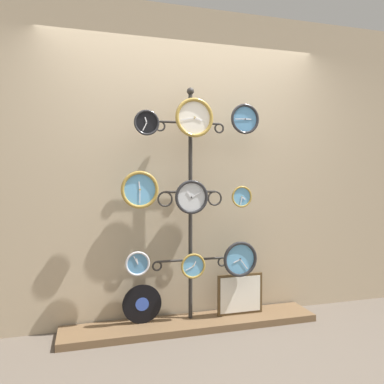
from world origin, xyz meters
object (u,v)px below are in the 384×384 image
clock_middle_right (242,197)px  vinyl_record (142,304)px  display_stand (190,252)px  clock_middle_left (140,190)px  clock_bottom_center (193,266)px  clock_top_left (147,123)px  picture_frame (240,294)px  clock_top_center (194,118)px  clock_bottom_left (137,264)px  clock_middle_center (191,197)px  clock_top_right (245,119)px  clock_bottom_right (240,259)px

clock_middle_right → vinyl_record: size_ratio=0.57×
display_stand → vinyl_record: size_ratio=6.20×
clock_middle_left → clock_bottom_center: bearing=0.8°
clock_top_left → picture_frame: bearing=4.8°
clock_top_center → clock_bottom_left: 1.29m
clock_middle_right → vinyl_record: clock_middle_right is taller
clock_middle_center → clock_bottom_center: (0.02, 0.00, -0.59)m
vinyl_record → picture_frame: picture_frame is taller
clock_bottom_left → clock_middle_right: bearing=-1.5°
clock_middle_center → vinyl_record: bearing=170.1°
clock_top_left → display_stand: bearing=15.5°
clock_top_right → clock_bottom_left: (-0.94, 0.01, -1.21)m
clock_top_right → picture_frame: bearing=107.3°
clock_top_left → clock_top_center: (0.40, 0.02, 0.06)m
clock_top_left → clock_middle_left: bearing=158.8°
clock_top_center → clock_middle_left: bearing=-179.5°
clock_bottom_center → display_stand: bearing=91.3°
clock_middle_center → clock_middle_right: size_ratio=1.53×
clock_bottom_left → clock_middle_left: bearing=-39.3°
clock_bottom_left → clock_top_center: bearing=-1.5°
display_stand → clock_bottom_center: (0.00, -0.08, -0.10)m
display_stand → clock_top_left: display_stand is taller
clock_middle_left → clock_top_left: bearing=-21.2°
display_stand → clock_bottom_right: 0.44m
clock_middle_left → picture_frame: clock_middle_left is taller
clock_middle_left → picture_frame: (0.90, 0.05, -0.95)m
clock_top_center → clock_middle_center: 0.66m
clock_top_left → clock_middle_right: size_ratio=1.09×
clock_bottom_center → clock_top_center: bearing=-16.0°
clock_top_left → picture_frame: size_ratio=0.48×
clock_top_center → picture_frame: 1.61m
clock_bottom_left → clock_bottom_center: 0.47m
clock_top_left → vinyl_record: bearing=107.1°
clock_top_right → clock_top_center: bearing=180.0°
display_stand → clock_top_center: bearing=-83.4°
clock_top_center → clock_bottom_right: (0.41, -0.03, -1.21)m
display_stand → clock_middle_right: (0.44, -0.10, 0.48)m
clock_top_right → clock_middle_right: 0.67m
clock_bottom_left → clock_middle_center: bearing=-1.5°
clock_bottom_center → vinyl_record: clock_bottom_center is taller
clock_top_left → clock_middle_center: bearing=3.8°
clock_top_center → clock_top_right: 0.46m
vinyl_record → display_stand: bearing=1.7°
display_stand → clock_middle_center: (-0.01, -0.08, 0.48)m
display_stand → clock_bottom_center: 0.13m
display_stand → clock_middle_right: bearing=-12.5°
clock_top_left → clock_bottom_right: size_ratio=0.66×
clock_top_right → clock_bottom_right: clock_top_right is taller
clock_top_left → clock_bottom_left: clock_top_left is taller
clock_top_right → clock_bottom_right: 1.22m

